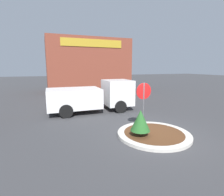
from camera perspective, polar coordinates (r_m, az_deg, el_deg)
ground_plane at (r=8.79m, az=13.42°, el=-11.82°), size 120.00×120.00×0.00m
traffic_island at (r=8.77m, az=13.44°, el=-11.40°), size 3.46×3.46×0.14m
stop_sign at (r=8.65m, az=10.28°, el=0.08°), size 0.80×0.07×2.51m
island_shrub at (r=8.03m, az=9.27°, el=-7.22°), size 0.89×0.89×1.21m
utility_truck at (r=12.82m, az=-6.32°, el=0.66°), size 6.12×2.51×2.26m
storefront_building at (r=24.41m, az=-8.07°, el=10.44°), size 10.50×6.07×6.82m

